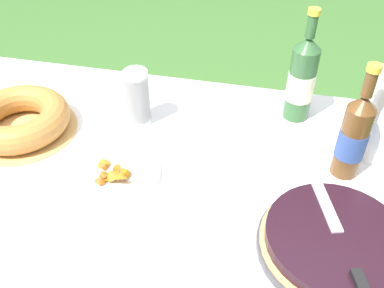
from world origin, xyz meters
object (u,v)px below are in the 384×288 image
bundt_cake (19,119)px  berry_tart (335,242)px  cider_bottle_green (302,79)px  snack_plate_left (118,173)px  cup_stack (137,97)px  serving_knife (343,243)px  cider_bottle_amber (354,136)px

bundt_cake → berry_tart: bearing=-14.9°
cider_bottle_green → berry_tart: bearing=-78.5°
bundt_cake → cider_bottle_green: 0.84m
berry_tart → snack_plate_left: same height
berry_tart → cup_stack: 0.67m
berry_tart → bundt_cake: (-0.89, 0.24, 0.02)m
cup_stack → cider_bottle_green: (0.46, 0.14, 0.04)m
serving_knife → bundt_cake: 0.94m
berry_tart → cider_bottle_amber: bearing=82.8°
cider_bottle_green → snack_plate_left: size_ratio=1.59×
berry_tart → cider_bottle_green: bearing=101.5°
bundt_cake → cup_stack: size_ratio=1.85×
serving_knife → snack_plate_left: 0.57m
serving_knife → cider_bottle_green: 0.54m
cup_stack → cider_bottle_amber: bearing=-8.9°
berry_tart → cider_bottle_green: cider_bottle_green is taller
cup_stack → serving_knife: bearing=-34.2°
cider_bottle_green → serving_knife: bearing=-78.2°
serving_knife → bundt_cake: bearing=56.2°
bundt_cake → cider_bottle_green: bearing=18.3°
berry_tart → snack_plate_left: 0.56m
berry_tart → cup_stack: cup_stack is taller
serving_knife → cider_bottle_green: cider_bottle_green is taller
cider_bottle_amber → snack_plate_left: cider_bottle_amber is taller
serving_knife → cider_bottle_amber: (0.03, 0.30, 0.06)m
cup_stack → snack_plate_left: cup_stack is taller
serving_knife → berry_tart: bearing=-0.0°
berry_tart → bundt_cake: bundt_cake is taller
serving_knife → cider_bottle_amber: cider_bottle_amber is taller
berry_tart → cider_bottle_green: size_ratio=0.98×
cider_bottle_green → snack_plate_left: bearing=-139.3°
bundt_cake → cup_stack: (0.33, 0.12, 0.04)m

